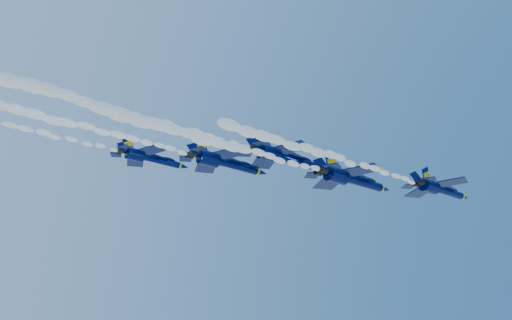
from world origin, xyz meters
TOP-DOWN VIEW (x-y plane):
  - jet_lead at (20.46, -13.75)m, footprint 16.01×13.14m
  - smoke_trail_jet_lead at (-7.01, -13.75)m, footprint 41.25×1.78m
  - jet_second at (6.97, -4.31)m, footprint 19.24×15.78m
  - smoke_trail_jet_second at (-21.88, -4.31)m, footprint 41.25×2.14m
  - jet_third at (-4.88, 0.76)m, footprint 18.36×15.06m
  - smoke_trail_jet_third at (-33.35, 0.76)m, footprint 41.25×2.05m
  - jet_fourth at (-12.83, 8.90)m, footprint 17.77×14.57m
  - smoke_trail_jet_fourth at (-41.05, 8.90)m, footprint 41.25×1.98m
  - jet_fifth at (-23.66, 18.83)m, footprint 15.14×12.42m

SIDE VIEW (x-z plane):
  - smoke_trail_jet_lead at x=-7.01m, z-range 148.05..149.66m
  - jet_lead at x=20.46m, z-range 146.27..152.22m
  - smoke_trail_jet_second at x=-21.88m, z-range 149.79..151.72m
  - jet_second at x=6.97m, z-range 147.60..154.75m
  - smoke_trail_jet_fourth at x=-41.05m, z-range 152.85..154.63m
  - smoke_trail_jet_third at x=-33.35m, z-range 153.02..154.86m
  - jet_fourth at x=-12.83m, z-range 150.85..157.45m
  - jet_third at x=-4.88m, z-range 150.95..157.77m
  - jet_fifth at x=-23.66m, z-range 152.98..158.61m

